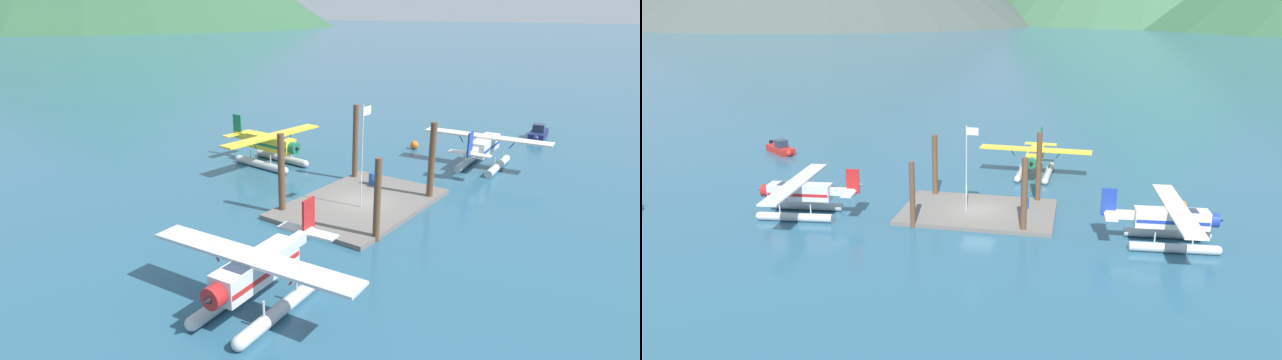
% 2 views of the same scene
% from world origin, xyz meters
% --- Properties ---
extents(ground_plane, '(1200.00, 1200.00, 0.00)m').
position_xyz_m(ground_plane, '(0.00, 0.00, 0.00)').
color(ground_plane, '#285670').
extents(dock_platform, '(11.81, 7.62, 0.30)m').
position_xyz_m(dock_platform, '(0.00, 0.00, 0.15)').
color(dock_platform, '#66605B').
rests_on(dock_platform, ground).
extents(piling_near_left, '(0.40, 0.40, 4.94)m').
position_xyz_m(piling_near_left, '(-4.17, -3.73, 2.47)').
color(piling_near_left, brown).
rests_on(piling_near_left, ground).
extents(piling_near_right, '(0.45, 0.45, 5.53)m').
position_xyz_m(piling_near_right, '(3.82, -3.23, 2.76)').
color(piling_near_right, brown).
rests_on(piling_near_right, ground).
extents(piling_far_left, '(0.45, 0.45, 5.33)m').
position_xyz_m(piling_far_left, '(-4.27, 3.31, 2.67)').
color(piling_far_left, brown).
rests_on(piling_far_left, ground).
extents(piling_far_right, '(0.43, 0.43, 5.93)m').
position_xyz_m(piling_far_right, '(4.33, 3.34, 2.97)').
color(piling_far_right, brown).
rests_on(piling_far_right, ground).
extents(flagpole, '(0.95, 0.10, 6.78)m').
position_xyz_m(flagpole, '(-0.72, -0.54, 4.46)').
color(flagpole, silver).
rests_on(flagpole, dock_platform).
extents(fuel_drum, '(0.62, 0.62, 0.88)m').
position_xyz_m(fuel_drum, '(3.53, 1.23, 0.74)').
color(fuel_drum, '#1E4C99').
rests_on(fuel_drum, dock_platform).
extents(mooring_buoy, '(0.80, 0.80, 0.80)m').
position_xyz_m(mooring_buoy, '(15.63, 3.96, 0.40)').
color(mooring_buoy, orange).
rests_on(mooring_buoy, ground).
extents(seaplane_yellow_bow_right, '(10.45, 7.98, 3.84)m').
position_xyz_m(seaplane_yellow_bow_right, '(3.47, 11.32, 1.58)').
color(seaplane_yellow_bow_right, '#B7BABF').
rests_on(seaplane_yellow_bow_right, ground).
extents(seaplane_silver_port_aft, '(7.96, 10.49, 3.84)m').
position_xyz_m(seaplane_silver_port_aft, '(-13.28, -3.14, 1.58)').
color(seaplane_silver_port_aft, '#B7BABF').
rests_on(seaplane_silver_port_aft, ground).
extents(seaplane_cream_stbd_aft, '(7.97, 10.47, 3.84)m').
position_xyz_m(seaplane_cream_stbd_aft, '(13.73, -3.42, 1.58)').
color(seaplane_cream_stbd_aft, '#B7BABF').
rests_on(seaplane_cream_stbd_aft, ground).
extents(boat_red_open_west, '(4.26, 3.71, 1.50)m').
position_xyz_m(boat_red_open_west, '(-24.49, 14.37, 0.49)').
color(boat_red_open_west, '#B2231E').
rests_on(boat_red_open_west, ground).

